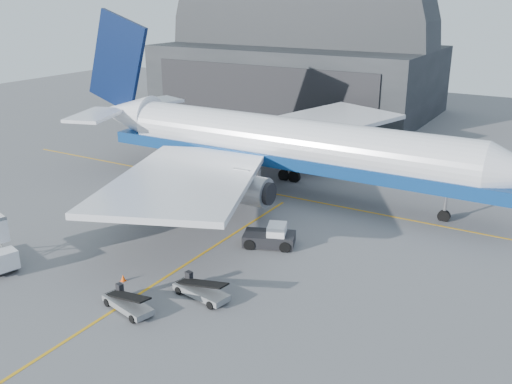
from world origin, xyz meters
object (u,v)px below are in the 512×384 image
Objects in this scene: belt_loader_b at (201,290)px; pushback_tug at (271,237)px; airliner at (275,143)px; belt_loader_a at (127,303)px.

pushback_tug is at bearing 99.39° from belt_loader_b.
airliner reaches higher than belt_loader_a.
belt_loader_b is at bearing 63.82° from belt_loader_a.
airliner is at bearing 111.03° from belt_loader_a.
pushback_tug is (7.13, -13.68, -4.70)m from airliner.
airliner is 11.37× the size of belt_loader_b.
belt_loader_b is (3.40, 4.10, 0.02)m from belt_loader_a.
airliner is 25.80m from belt_loader_b.
belt_loader_a is (3.76, -28.39, -4.93)m from airliner.
airliner is 11.84× the size of belt_loader_a.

